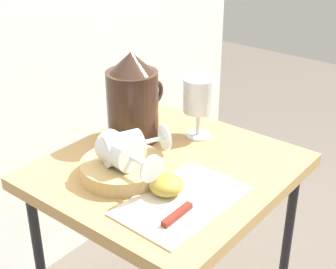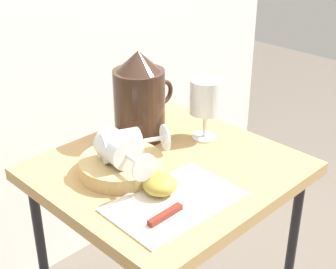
{
  "view_description": "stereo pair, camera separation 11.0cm",
  "coord_description": "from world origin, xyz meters",
  "px_view_note": "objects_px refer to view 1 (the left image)",
  "views": [
    {
      "loc": [
        -0.77,
        -0.62,
        1.28
      ],
      "look_at": [
        0.0,
        0.0,
        0.78
      ],
      "focal_mm": 52.97,
      "sensor_mm": 36.0,
      "label": 1
    },
    {
      "loc": [
        -0.7,
        -0.7,
        1.28
      ],
      "look_at": [
        0.0,
        0.0,
        0.78
      ],
      "focal_mm": 52.97,
      "sensor_mm": 36.0,
      "label": 2
    }
  ],
  "objects_px": {
    "wine_glass_tipped_near": "(125,147)",
    "apple_half_left": "(167,185)",
    "basket_tray": "(123,168)",
    "wine_glass_upright": "(199,98)",
    "table": "(168,191)",
    "wine_glass_tipped_far": "(121,152)",
    "pitcher": "(133,104)",
    "knife": "(188,206)"
  },
  "relations": [
    {
      "from": "wine_glass_tipped_near",
      "to": "apple_half_left",
      "type": "xyz_separation_m",
      "value": [
        -0.0,
        -0.12,
        -0.05
      ]
    },
    {
      "from": "basket_tray",
      "to": "wine_glass_upright",
      "type": "height_order",
      "value": "wine_glass_upright"
    },
    {
      "from": "table",
      "to": "wine_glass_upright",
      "type": "relative_size",
      "value": 4.46
    },
    {
      "from": "basket_tray",
      "to": "wine_glass_tipped_near",
      "type": "distance_m",
      "value": 0.05
    },
    {
      "from": "wine_glass_tipped_far",
      "to": "table",
      "type": "bearing_deg",
      "value": -19.72
    },
    {
      "from": "wine_glass_tipped_near",
      "to": "apple_half_left",
      "type": "bearing_deg",
      "value": -92.35
    },
    {
      "from": "basket_tray",
      "to": "pitcher",
      "type": "xyz_separation_m",
      "value": [
        0.15,
        0.1,
        0.08
      ]
    },
    {
      "from": "apple_half_left",
      "to": "wine_glass_tipped_near",
      "type": "bearing_deg",
      "value": 87.65
    },
    {
      "from": "basket_tray",
      "to": "wine_glass_tipped_far",
      "type": "height_order",
      "value": "wine_glass_tipped_far"
    },
    {
      "from": "basket_tray",
      "to": "pitcher",
      "type": "distance_m",
      "value": 0.2
    },
    {
      "from": "wine_glass_tipped_near",
      "to": "knife",
      "type": "relative_size",
      "value": 0.7
    },
    {
      "from": "wine_glass_tipped_near",
      "to": "wine_glass_tipped_far",
      "type": "relative_size",
      "value": 1.04
    },
    {
      "from": "basket_tray",
      "to": "knife",
      "type": "bearing_deg",
      "value": -94.4
    },
    {
      "from": "basket_tray",
      "to": "knife",
      "type": "height_order",
      "value": "basket_tray"
    },
    {
      "from": "pitcher",
      "to": "wine_glass_upright",
      "type": "height_order",
      "value": "pitcher"
    },
    {
      "from": "pitcher",
      "to": "wine_glass_upright",
      "type": "bearing_deg",
      "value": -48.01
    },
    {
      "from": "wine_glass_upright",
      "to": "knife",
      "type": "xyz_separation_m",
      "value": [
        -0.27,
        -0.17,
        -0.1
      ]
    },
    {
      "from": "pitcher",
      "to": "wine_glass_tipped_far",
      "type": "bearing_deg",
      "value": -145.21
    },
    {
      "from": "table",
      "to": "apple_half_left",
      "type": "relative_size",
      "value": 9.7
    },
    {
      "from": "wine_glass_upright",
      "to": "wine_glass_tipped_far",
      "type": "xyz_separation_m",
      "value": [
        -0.28,
        0.01,
        -0.03
      ]
    },
    {
      "from": "wine_glass_tipped_far",
      "to": "knife",
      "type": "distance_m",
      "value": 0.19
    },
    {
      "from": "pitcher",
      "to": "table",
      "type": "bearing_deg",
      "value": -109.47
    },
    {
      "from": "pitcher",
      "to": "wine_glass_tipped_near",
      "type": "xyz_separation_m",
      "value": [
        -0.15,
        -0.11,
        -0.02
      ]
    },
    {
      "from": "wine_glass_upright",
      "to": "wine_glass_tipped_far",
      "type": "relative_size",
      "value": 1.02
    },
    {
      "from": "knife",
      "to": "pitcher",
      "type": "bearing_deg",
      "value": 60.8
    },
    {
      "from": "wine_glass_tipped_near",
      "to": "wine_glass_tipped_far",
      "type": "height_order",
      "value": "wine_glass_tipped_far"
    },
    {
      "from": "basket_tray",
      "to": "wine_glass_tipped_near",
      "type": "relative_size",
      "value": 1.17
    },
    {
      "from": "table",
      "to": "knife",
      "type": "distance_m",
      "value": 0.2
    },
    {
      "from": "table",
      "to": "wine_glass_upright",
      "type": "bearing_deg",
      "value": 11.56
    },
    {
      "from": "basket_tray",
      "to": "wine_glass_tipped_far",
      "type": "bearing_deg",
      "value": -144.18
    },
    {
      "from": "table",
      "to": "wine_glass_tipped_far",
      "type": "distance_m",
      "value": 0.18
    },
    {
      "from": "wine_glass_upright",
      "to": "apple_half_left",
      "type": "distance_m",
      "value": 0.29
    },
    {
      "from": "table",
      "to": "wine_glass_upright",
      "type": "distance_m",
      "value": 0.24
    },
    {
      "from": "basket_tray",
      "to": "wine_glass_upright",
      "type": "relative_size",
      "value": 1.2
    },
    {
      "from": "apple_half_left",
      "to": "basket_tray",
      "type": "bearing_deg",
      "value": 90.29
    },
    {
      "from": "pitcher",
      "to": "wine_glass_tipped_near",
      "type": "height_order",
      "value": "pitcher"
    },
    {
      "from": "table",
      "to": "apple_half_left",
      "type": "distance_m",
      "value": 0.15
    },
    {
      "from": "wine_glass_tipped_far",
      "to": "apple_half_left",
      "type": "distance_m",
      "value": 0.12
    },
    {
      "from": "basket_tray",
      "to": "knife",
      "type": "relative_size",
      "value": 0.82
    },
    {
      "from": "wine_glass_tipped_near",
      "to": "wine_glass_upright",
      "type": "bearing_deg",
      "value": -3.31
    },
    {
      "from": "table",
      "to": "basket_tray",
      "type": "bearing_deg",
      "value": 151.98
    },
    {
      "from": "knife",
      "to": "table",
      "type": "bearing_deg",
      "value": 51.85
    }
  ]
}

